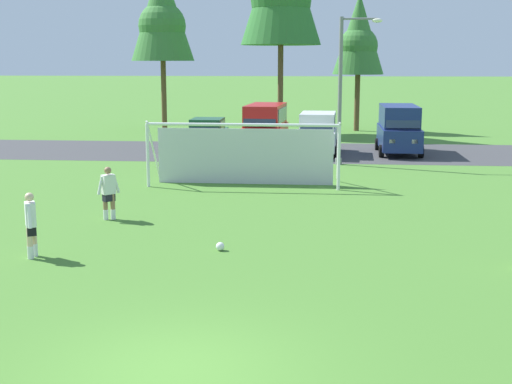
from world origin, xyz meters
TOP-DOWN VIEW (x-y plane):
  - ground_plane at (0.00, 15.00)m, footprint 400.00×400.00m
  - parking_lot_strip at (0.00, 26.81)m, footprint 52.00×8.40m
  - soccer_ball at (-0.24, 7.03)m, footprint 0.22×0.22m
  - soccer_goal at (-0.65, 16.67)m, footprint 7.44×1.97m
  - player_striker_near at (-4.14, 10.24)m, footprint 0.63×0.53m
  - player_defender_far at (-4.79, 5.98)m, footprint 0.39×0.73m
  - parked_car_slot_far_left at (-3.82, 27.21)m, footprint 2.06×4.21m
  - parked_car_slot_left at (-0.61, 26.93)m, footprint 2.45×4.93m
  - parked_car_slot_center_left at (2.20, 26.00)m, footprint 2.31×4.69m
  - parked_car_slot_center at (6.44, 26.68)m, footprint 2.24×4.82m
  - tree_left_edge at (-8.56, 37.80)m, footprint 4.33×4.33m
  - tree_center_back at (4.87, 38.70)m, footprint 3.51×3.51m
  - street_lamp at (3.39, 22.48)m, footprint 2.00×0.32m

SIDE VIEW (x-z plane):
  - ground_plane at x=0.00m, z-range 0.00..0.00m
  - parking_lot_strip at x=0.00m, z-range 0.00..0.01m
  - soccer_ball at x=-0.24m, z-range 0.00..0.22m
  - player_striker_near at x=-4.14m, z-range 0.00..1.64m
  - player_defender_far at x=-4.79m, z-range 0.00..1.64m
  - parked_car_slot_far_left at x=-3.82m, z-range 0.02..1.74m
  - parked_car_slot_center_left at x=2.20m, z-range 0.03..2.19m
  - soccer_goal at x=-0.65m, z-range 0.01..2.58m
  - parked_car_slot_left at x=-0.61m, z-range 0.08..2.60m
  - parked_car_slot_center at x=6.44m, z-range 0.08..2.60m
  - street_lamp at x=3.39m, z-range 0.13..6.92m
  - tree_center_back at x=4.87m, z-range 1.75..11.11m
  - tree_left_edge at x=-8.56m, z-range 2.17..13.71m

